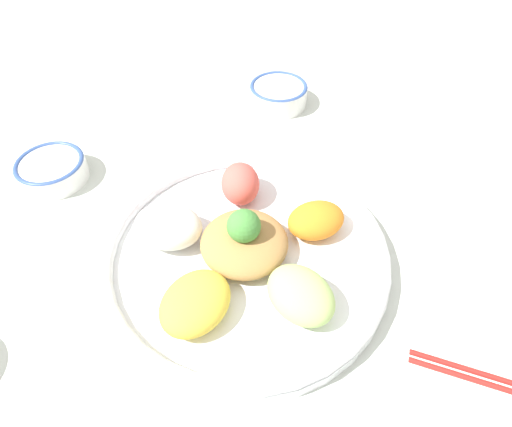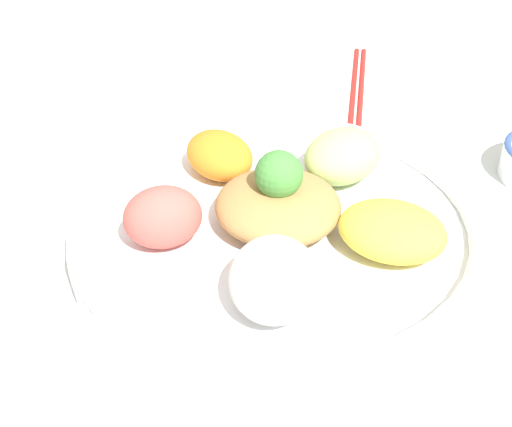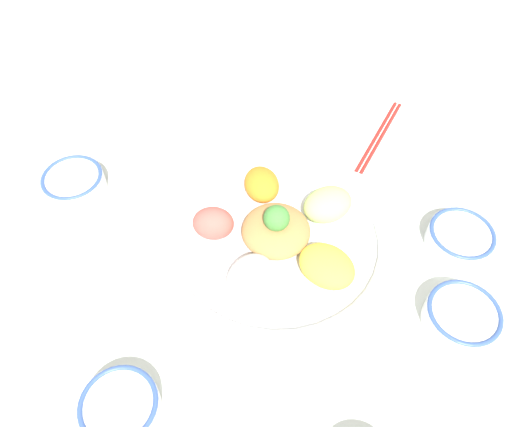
% 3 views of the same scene
% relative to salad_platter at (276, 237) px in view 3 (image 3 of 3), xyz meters
% --- Properties ---
extents(ground_plane, '(2.40, 2.40, 0.00)m').
position_rel_salad_platter_xyz_m(ground_plane, '(-0.01, -0.02, -0.02)').
color(ground_plane, silver).
extents(salad_platter, '(0.38, 0.38, 0.10)m').
position_rel_salad_platter_xyz_m(salad_platter, '(0.00, 0.00, 0.00)').
color(salad_platter, white).
rests_on(salad_platter, ground_plane).
extents(sauce_bowl_red, '(0.11, 0.11, 0.04)m').
position_rel_salad_platter_xyz_m(sauce_bowl_red, '(0.21, -0.23, -0.00)').
color(sauce_bowl_red, white).
rests_on(sauce_bowl_red, ground_plane).
extents(rice_bowl_blue, '(0.11, 0.11, 0.04)m').
position_rel_salad_platter_xyz_m(rice_bowl_blue, '(0.29, -0.10, -0.00)').
color(rice_bowl_blue, white).
rests_on(rice_bowl_blue, ground_plane).
extents(sauce_bowl_dark, '(0.11, 0.11, 0.04)m').
position_rel_salad_platter_xyz_m(sauce_bowl_dark, '(-0.30, -0.19, -0.00)').
color(sauce_bowl_dark, white).
rests_on(sauce_bowl_dark, ground_plane).
extents(rice_bowl_plain, '(0.11, 0.11, 0.04)m').
position_rel_salad_platter_xyz_m(rice_bowl_plain, '(-0.31, 0.24, -0.00)').
color(rice_bowl_plain, white).
rests_on(rice_bowl_plain, ground_plane).
extents(chopsticks_pair_near, '(0.18, 0.17, 0.01)m').
position_rel_salad_platter_xyz_m(chopsticks_pair_near, '(0.30, 0.18, -0.02)').
color(chopsticks_pair_near, red).
rests_on(chopsticks_pair_near, ground_plane).
extents(serving_spoon_main, '(0.12, 0.06, 0.01)m').
position_rel_salad_platter_xyz_m(serving_spoon_main, '(0.11, 0.43, -0.02)').
color(serving_spoon_main, white).
rests_on(serving_spoon_main, ground_plane).
extents(serving_spoon_extra, '(0.13, 0.05, 0.01)m').
position_rel_salad_platter_xyz_m(serving_spoon_extra, '(-0.03, 0.45, -0.02)').
color(serving_spoon_extra, white).
rests_on(serving_spoon_extra, ground_plane).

